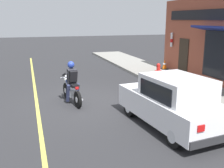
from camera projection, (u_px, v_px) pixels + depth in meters
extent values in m
plane|color=#2B2B2D|center=(85.00, 102.00, 10.27)|extent=(80.00, 80.00, 0.00)
cube|color=gray|center=(162.00, 76.00, 14.52)|extent=(2.60, 22.00, 0.14)
cube|color=#D1C64C|center=(35.00, 87.00, 12.51)|extent=(0.12, 19.80, 0.01)
cube|color=brown|center=(222.00, 43.00, 12.02)|extent=(0.50, 9.75, 4.20)
cube|color=#2D2319|center=(183.00, 58.00, 14.67)|extent=(0.04, 0.90, 2.10)
cube|color=black|center=(220.00, 14.00, 11.64)|extent=(0.06, 8.29, 0.50)
cylinder|color=white|center=(172.00, 41.00, 15.57)|extent=(0.14, 0.14, 0.70)
cylinder|color=red|center=(172.00, 41.00, 15.57)|extent=(0.15, 0.15, 0.20)
sphere|color=silver|center=(172.00, 34.00, 15.48)|extent=(0.16, 0.16, 0.16)
cylinder|color=black|center=(66.00, 90.00, 10.70)|extent=(0.19, 0.63, 0.62)
cylinder|color=silver|center=(66.00, 90.00, 10.70)|extent=(0.15, 0.23, 0.22)
cylinder|color=black|center=(78.00, 100.00, 9.49)|extent=(0.19, 0.63, 0.62)
cylinder|color=silver|center=(78.00, 100.00, 9.49)|extent=(0.15, 0.23, 0.22)
cube|color=silver|center=(72.00, 93.00, 10.03)|extent=(0.34, 0.44, 0.24)
ellipsoid|color=#1E3899|center=(70.00, 81.00, 10.15)|extent=(0.37, 0.56, 0.24)
cube|color=black|center=(74.00, 85.00, 9.74)|extent=(0.34, 0.59, 0.10)
cylinder|color=silver|center=(67.00, 84.00, 10.54)|extent=(0.12, 0.33, 0.68)
cylinder|color=silver|center=(67.00, 77.00, 10.37)|extent=(0.56, 0.12, 0.04)
sphere|color=silver|center=(66.00, 79.00, 10.55)|extent=(0.16, 0.16, 0.16)
cylinder|color=silver|center=(80.00, 98.00, 9.78)|extent=(0.16, 0.56, 0.08)
cube|color=red|center=(77.00, 88.00, 9.43)|extent=(0.13, 0.08, 0.08)
cylinder|color=#282D4C|center=(68.00, 93.00, 9.88)|extent=(0.19, 0.37, 0.71)
cylinder|color=#282D4C|center=(77.00, 92.00, 10.04)|extent=(0.19, 0.37, 0.71)
cube|color=#232328|center=(72.00, 76.00, 9.82)|extent=(0.39, 0.37, 0.57)
cylinder|color=#232328|center=(65.00, 74.00, 9.93)|extent=(0.17, 0.53, 0.26)
cylinder|color=#232328|center=(75.00, 73.00, 10.11)|extent=(0.17, 0.53, 0.26)
sphere|color=navy|center=(71.00, 65.00, 9.78)|extent=(0.26, 0.26, 0.26)
cube|color=black|center=(73.00, 76.00, 9.68)|extent=(0.31, 0.28, 0.42)
cylinder|color=black|center=(130.00, 107.00, 8.68)|extent=(0.24, 0.62, 0.60)
cylinder|color=silver|center=(130.00, 107.00, 8.68)|extent=(0.23, 0.35, 0.33)
cylinder|color=black|center=(166.00, 102.00, 9.24)|extent=(0.24, 0.62, 0.60)
cylinder|color=silver|center=(166.00, 102.00, 9.24)|extent=(0.23, 0.35, 0.33)
cylinder|color=black|center=(174.00, 136.00, 6.54)|extent=(0.24, 0.62, 0.60)
cylinder|color=silver|center=(174.00, 136.00, 6.54)|extent=(0.23, 0.35, 0.33)
cylinder|color=black|center=(218.00, 127.00, 7.10)|extent=(0.24, 0.62, 0.60)
cylinder|color=silver|center=(218.00, 127.00, 7.10)|extent=(0.23, 0.35, 0.33)
cube|color=silver|center=(170.00, 107.00, 7.82)|extent=(2.01, 3.85, 0.70)
cube|color=silver|center=(177.00, 88.00, 7.44)|extent=(1.63, 2.04, 0.66)
cube|color=black|center=(159.00, 83.00, 8.23)|extent=(1.35, 0.48, 0.51)
cube|color=black|center=(155.00, 92.00, 7.16)|extent=(0.19, 1.52, 0.46)
cube|color=black|center=(197.00, 86.00, 7.73)|extent=(0.19, 1.52, 0.46)
cube|color=silver|center=(127.00, 90.00, 9.24)|extent=(0.24, 0.06, 0.14)
cube|color=red|center=(201.00, 128.00, 5.93)|extent=(0.20, 0.06, 0.16)
cube|color=silver|center=(151.00, 87.00, 9.64)|extent=(0.24, 0.06, 0.14)
cube|color=#28282B|center=(140.00, 98.00, 9.50)|extent=(1.61, 0.28, 0.20)
cube|color=#28282B|center=(215.00, 140.00, 6.25)|extent=(1.61, 0.28, 0.20)
cylinder|color=red|center=(158.00, 79.00, 13.14)|extent=(0.24, 0.24, 0.16)
cylinder|color=red|center=(158.00, 72.00, 13.05)|extent=(0.18, 0.18, 0.58)
sphere|color=red|center=(158.00, 65.00, 12.97)|extent=(0.20, 0.20, 0.20)
cylinder|color=red|center=(156.00, 71.00, 13.00)|extent=(0.10, 0.08, 0.08)
cylinder|color=red|center=(161.00, 71.00, 13.08)|extent=(0.10, 0.08, 0.08)
cube|color=black|center=(164.00, 69.00, 16.14)|extent=(0.36, 0.36, 0.04)
cone|color=orange|center=(165.00, 64.00, 16.07)|extent=(0.28, 0.28, 0.56)
cylinder|color=white|center=(165.00, 64.00, 16.07)|extent=(0.20, 0.20, 0.08)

